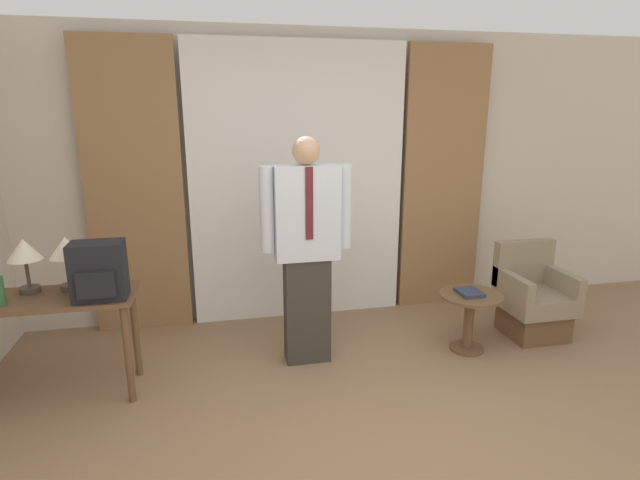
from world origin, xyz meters
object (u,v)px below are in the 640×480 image
armchair (533,301)px  side_table (469,312)px  desk (49,314)px  person (307,245)px  table_lamp_right (66,251)px  book (469,292)px  backpack (99,271)px  table_lamp_left (24,253)px

armchair → side_table: armchair is taller
desk → person: (1.83, 0.15, 0.34)m
armchair → table_lamp_right: bearing=-178.8°
side_table → book: bearing=177.4°
person → book: bearing=-5.5°
armchair → side_table: 0.73m
desk → side_table: desk is taller
backpack → book: bearing=2.9°
desk → table_lamp_left: table_lamp_left is taller
person → side_table: bearing=-5.5°
desk → person: bearing=4.8°
table_lamp_left → book: table_lamp_left is taller
table_lamp_right → armchair: (3.76, 0.08, -0.72)m
table_lamp_left → backpack: bearing=-24.4°
desk → backpack: size_ratio=2.95×
side_table → book: size_ratio=2.36×
desk → person: person is taller
desk → book: bearing=0.5°
table_lamp_right → backpack: (0.24, -0.23, -0.09)m
person → table_lamp_left: bearing=-178.8°
person → book: size_ratio=8.16×
desk → book: size_ratio=5.26×
table_lamp_left → table_lamp_right: same height
table_lamp_left → person: 1.96m
armchair → side_table: (-0.71, -0.17, 0.02)m
armchair → book: armchair is taller
table_lamp_left → book: 3.34m
book → person: bearing=174.5°
backpack → desk: bearing=162.9°
armchair → book: 0.77m
person → armchair: bearing=1.1°
desk → table_lamp_right: 0.44m
table_lamp_left → person: bearing=1.2°
desk → table_lamp_right: (0.13, 0.11, 0.41)m
table_lamp_left → side_table: (3.31, -0.09, -0.69)m
table_lamp_left → armchair: table_lamp_left is taller
desk → side_table: (3.18, 0.02, -0.28)m
table_lamp_left → armchair: 4.09m
person → book: person is taller
table_lamp_right → person: size_ratio=0.21×
side_table → table_lamp_right: bearing=178.3°
table_lamp_left → side_table: size_ratio=0.74×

